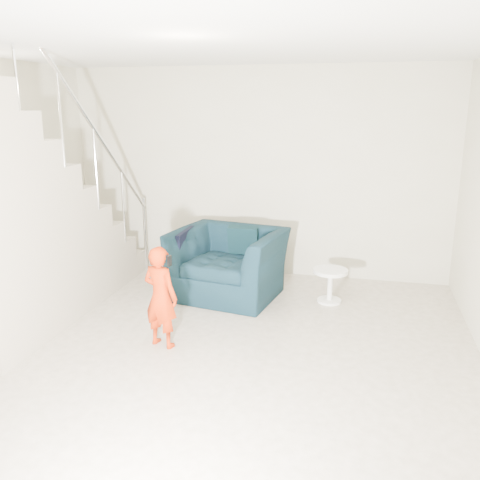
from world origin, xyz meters
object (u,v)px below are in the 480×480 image
armchair (228,263)px  side_table (330,280)px  staircase (18,234)px  toddler (161,297)px

armchair → side_table: 1.21m
armchair → staircase: bearing=-136.4°
armchair → staircase: size_ratio=0.34×
side_table → staircase: staircase is taller
toddler → side_table: size_ratio=2.47×
toddler → side_table: toddler is taller
armchair → staircase: (-1.86, -1.25, 0.55)m
armchair → toddler: 1.47m
staircase → armchair: bearing=33.8°
staircase → side_table: bearing=22.8°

